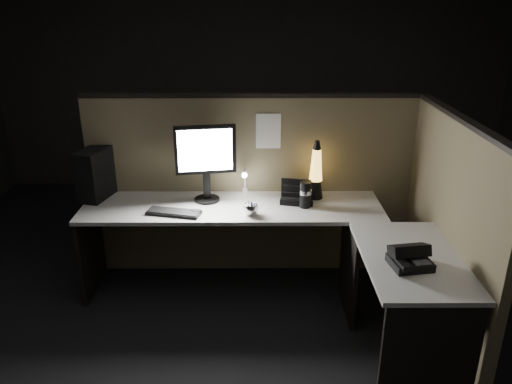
{
  "coord_description": "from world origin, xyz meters",
  "views": [
    {
      "loc": [
        0.02,
        -2.92,
        2.25
      ],
      "look_at": [
        0.03,
        0.35,
        0.94
      ],
      "focal_mm": 35.0,
      "sensor_mm": 36.0,
      "label": 1
    }
  ],
  "objects_px": {
    "pc_tower": "(97,173)",
    "keyboard": "(174,213)",
    "desk_phone": "(409,258)",
    "monitor": "(206,156)",
    "lava_lamp": "(316,174)"
  },
  "relations": [
    {
      "from": "monitor",
      "to": "desk_phone",
      "type": "height_order",
      "value": "monitor"
    },
    {
      "from": "pc_tower",
      "to": "lava_lamp",
      "type": "bearing_deg",
      "value": 13.79
    },
    {
      "from": "pc_tower",
      "to": "monitor",
      "type": "bearing_deg",
      "value": 9.81
    },
    {
      "from": "pc_tower",
      "to": "monitor",
      "type": "xyz_separation_m",
      "value": [
        0.87,
        -0.08,
        0.16
      ]
    },
    {
      "from": "pc_tower",
      "to": "lava_lamp",
      "type": "distance_m",
      "value": 1.73
    },
    {
      "from": "pc_tower",
      "to": "keyboard",
      "type": "xyz_separation_m",
      "value": [
        0.65,
        -0.35,
        -0.19
      ]
    },
    {
      "from": "pc_tower",
      "to": "keyboard",
      "type": "relative_size",
      "value": 1.0
    },
    {
      "from": "lava_lamp",
      "to": "monitor",
      "type": "bearing_deg",
      "value": -177.22
    },
    {
      "from": "monitor",
      "to": "desk_phone",
      "type": "bearing_deg",
      "value": -47.26
    },
    {
      "from": "pc_tower",
      "to": "keyboard",
      "type": "height_order",
      "value": "pc_tower"
    },
    {
      "from": "pc_tower",
      "to": "desk_phone",
      "type": "relative_size",
      "value": 1.51
    },
    {
      "from": "keyboard",
      "to": "desk_phone",
      "type": "xyz_separation_m",
      "value": [
        1.52,
        -0.76,
        0.04
      ]
    },
    {
      "from": "keyboard",
      "to": "pc_tower",
      "type": "bearing_deg",
      "value": 163.91
    },
    {
      "from": "monitor",
      "to": "keyboard",
      "type": "relative_size",
      "value": 1.5
    },
    {
      "from": "keyboard",
      "to": "desk_phone",
      "type": "distance_m",
      "value": 1.7
    }
  ]
}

